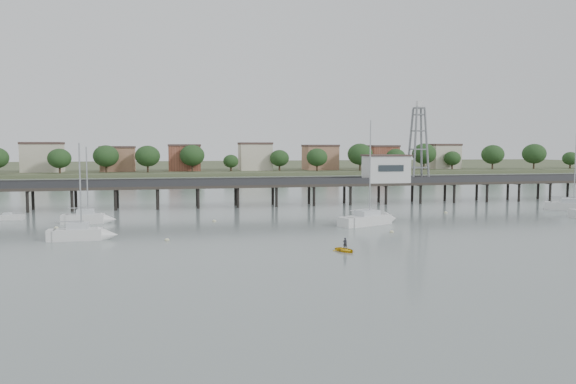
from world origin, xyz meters
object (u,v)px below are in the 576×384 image
object	(u,v)px
lattice_tower	(418,145)
white_tender	(12,217)
sailboat_f	(88,234)
sailboat_b	(93,219)
sailboat_c	(375,219)
yellow_dinghy	(345,251)
pier	(256,185)

from	to	relation	value
lattice_tower	white_tender	world-z (taller)	lattice_tower
sailboat_f	white_tender	world-z (taller)	sailboat_f
sailboat_b	white_tender	world-z (taller)	sailboat_b
sailboat_c	sailboat_f	size ratio (longest dim) A/B	1.30
yellow_dinghy	sailboat_b	bearing A→B (deg)	113.83
sailboat_c	yellow_dinghy	world-z (taller)	sailboat_c
sailboat_f	sailboat_b	bearing A→B (deg)	94.76
sailboat_c	sailboat_f	distance (m)	38.15
pier	white_tender	distance (m)	40.05
sailboat_b	sailboat_f	xyz separation A→B (m)	(1.35, -14.61, -0.00)
pier	yellow_dinghy	xyz separation A→B (m)	(2.63, -45.36, -3.79)
sailboat_b	lattice_tower	bearing A→B (deg)	18.38
sailboat_f	yellow_dinghy	world-z (taller)	sailboat_f
lattice_tower	white_tender	bearing A→B (deg)	-170.70
sailboat_f	yellow_dinghy	size ratio (longest dim) A/B	4.48
sailboat_b	white_tender	bearing A→B (deg)	154.74
lattice_tower	sailboat_f	size ratio (longest dim) A/B	1.31
white_tender	yellow_dinghy	size ratio (longest dim) A/B	1.21
pier	sailboat_f	bearing A→B (deg)	-127.44
sailboat_b	sailboat_c	world-z (taller)	sailboat_c
lattice_tower	sailboat_c	size ratio (longest dim) A/B	1.01
pier	yellow_dinghy	size ratio (longest dim) A/B	56.67
sailboat_b	sailboat_c	bearing A→B (deg)	-11.28
lattice_tower	white_tender	size ratio (longest dim) A/B	4.84
pier	white_tender	world-z (taller)	pier
white_tender	yellow_dinghy	distance (m)	53.11
sailboat_b	sailboat_f	size ratio (longest dim) A/B	0.96
lattice_tower	sailboat_c	world-z (taller)	lattice_tower
lattice_tower	sailboat_f	xyz separation A→B (m)	(-56.14, -32.18, -10.45)
pier	sailboat_b	bearing A→B (deg)	-145.95
sailboat_c	yellow_dinghy	distance (m)	21.70
pier	lattice_tower	distance (m)	32.34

